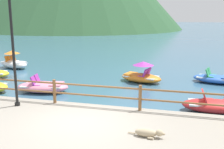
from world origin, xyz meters
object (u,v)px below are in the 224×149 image
pedal_boat_1 (214,105)px  pedal_boat_6 (14,62)px  lamp_post (12,38)px  pedal_boat_2 (43,87)px  pedal_boat_7 (215,79)px  dog_resting (148,133)px  pedal_boat_0 (141,75)px

pedal_boat_1 → pedal_boat_6: 14.53m
lamp_post → pedal_boat_6: size_ratio=1.58×
pedal_boat_1 → pedal_boat_2: (-8.03, 0.87, 0.01)m
pedal_boat_1 → pedal_boat_7: (0.52, 5.13, -0.03)m
lamp_post → pedal_boat_1: bearing=17.6°
dog_resting → lamp_post: bearing=164.4°
pedal_boat_0 → pedal_boat_2: bearing=-142.7°
pedal_boat_0 → pedal_boat_2: size_ratio=0.97×
pedal_boat_6 → pedal_boat_7: pedal_boat_6 is taller
dog_resting → pedal_boat_7: 9.32m
pedal_boat_6 → pedal_boat_0: bearing=-10.5°
pedal_boat_0 → pedal_boat_1: (3.59, -4.25, -0.12)m
dog_resting → pedal_boat_7: bearing=73.5°
lamp_post → dog_resting: bearing=-15.6°
lamp_post → pedal_boat_2: lamp_post is taller
pedal_boat_1 → pedal_boat_2: bearing=173.8°
pedal_boat_0 → pedal_boat_6: pedal_boat_6 is taller
dog_resting → pedal_boat_0: pedal_boat_0 is taller
pedal_boat_2 → pedal_boat_7: size_ratio=1.05×
dog_resting → pedal_boat_6: 14.82m
pedal_boat_6 → lamp_post: bearing=-55.0°
pedal_boat_7 → pedal_boat_0: bearing=-167.9°
pedal_boat_0 → pedal_boat_7: pedal_boat_0 is taller
pedal_boat_0 → pedal_boat_7: bearing=12.1°
lamp_post → pedal_boat_7: bearing=43.4°
lamp_post → pedal_boat_7: size_ratio=1.65×
pedal_boat_2 → pedal_boat_7: bearing=26.5°
lamp_post → pedal_boat_6: 10.53m
dog_resting → pedal_boat_7: pedal_boat_7 is taller
dog_resting → pedal_boat_0: bearing=100.3°
pedal_boat_0 → pedal_boat_2: (-4.44, -3.38, -0.11)m
pedal_boat_2 → pedal_boat_6: 7.33m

